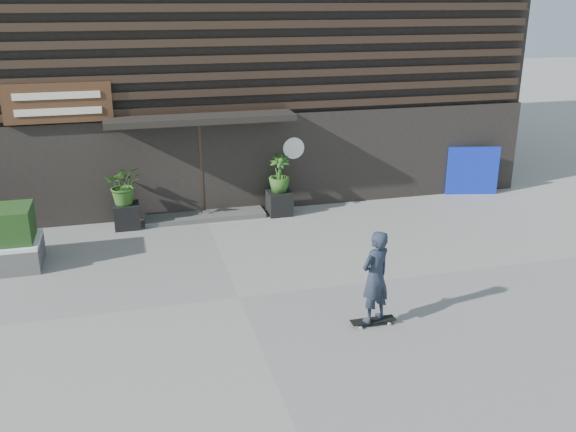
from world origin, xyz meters
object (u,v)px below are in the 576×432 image
object	(u,v)px
skateboarder	(375,277)
blue_tarp	(472,171)
planter_pot_right	(279,203)
planter_pot_left	(127,216)

from	to	relation	value
skateboarder	blue_tarp	bearing A→B (deg)	48.64
planter_pot_right	planter_pot_left	bearing A→B (deg)	180.00
planter_pot_right	skateboarder	bearing A→B (deg)	-88.85
planter_pot_left	planter_pot_right	bearing A→B (deg)	0.00
planter_pot_right	blue_tarp	world-z (taller)	blue_tarp
planter_pot_left	planter_pot_right	xyz separation A→B (m)	(3.80, 0.00, 0.00)
planter_pot_right	skateboarder	world-z (taller)	skateboarder
blue_tarp	skateboarder	distance (m)	8.40
planter_pot_left	skateboarder	size ratio (longest dim) A/B	0.35
planter_pot_right	blue_tarp	distance (m)	5.69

